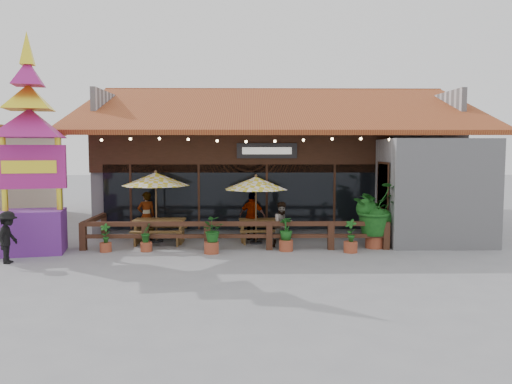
{
  "coord_description": "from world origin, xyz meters",
  "views": [
    {
      "loc": [
        -1.16,
        -16.44,
        3.2
      ],
      "look_at": [
        -0.9,
        1.5,
        1.71
      ],
      "focal_mm": 35.0,
      "sensor_mm": 36.0,
      "label": 1
    }
  ],
  "objects_px": {
    "picnic_table_right": "(263,226)",
    "thai_sign_tower": "(30,129)",
    "umbrella_left": "(156,179)",
    "pedestrian": "(8,237)",
    "umbrella_right": "(256,183)",
    "picnic_table_left": "(160,227)",
    "tropical_plant": "(375,210)"
  },
  "relations": [
    {
      "from": "umbrella_right",
      "to": "pedestrian",
      "type": "bearing_deg",
      "value": -157.47
    },
    {
      "from": "picnic_table_right",
      "to": "pedestrian",
      "type": "xyz_separation_m",
      "value": [
        -7.34,
        -3.31,
        0.21
      ]
    },
    {
      "from": "picnic_table_left",
      "to": "tropical_plant",
      "type": "relative_size",
      "value": 0.8
    },
    {
      "from": "umbrella_right",
      "to": "picnic_table_left",
      "type": "distance_m",
      "value": 3.67
    },
    {
      "from": "tropical_plant",
      "to": "pedestrian",
      "type": "bearing_deg",
      "value": -169.26
    },
    {
      "from": "umbrella_right",
      "to": "picnic_table_left",
      "type": "height_order",
      "value": "umbrella_right"
    },
    {
      "from": "picnic_table_left",
      "to": "umbrella_right",
      "type": "bearing_deg",
      "value": -2.13
    },
    {
      "from": "picnic_table_right",
      "to": "pedestrian",
      "type": "bearing_deg",
      "value": -155.75
    },
    {
      "from": "picnic_table_left",
      "to": "pedestrian",
      "type": "xyz_separation_m",
      "value": [
        -3.76,
        -3.07,
        0.18
      ]
    },
    {
      "from": "picnic_table_left",
      "to": "tropical_plant",
      "type": "distance_m",
      "value": 7.34
    },
    {
      "from": "picnic_table_left",
      "to": "pedestrian",
      "type": "height_order",
      "value": "pedestrian"
    },
    {
      "from": "picnic_table_right",
      "to": "umbrella_right",
      "type": "bearing_deg",
      "value": -123.85
    },
    {
      "from": "umbrella_right",
      "to": "picnic_table_right",
      "type": "xyz_separation_m",
      "value": [
        0.24,
        0.36,
        -1.55
      ]
    },
    {
      "from": "umbrella_left",
      "to": "thai_sign_tower",
      "type": "xyz_separation_m",
      "value": [
        -3.48,
        -1.88,
        1.67
      ]
    },
    {
      "from": "picnic_table_left",
      "to": "thai_sign_tower",
      "type": "xyz_separation_m",
      "value": [
        -3.63,
        -1.65,
        3.31
      ]
    },
    {
      "from": "umbrella_left",
      "to": "tropical_plant",
      "type": "xyz_separation_m",
      "value": [
        7.4,
        -1.21,
        -0.95
      ]
    },
    {
      "from": "umbrella_left",
      "to": "thai_sign_tower",
      "type": "height_order",
      "value": "thai_sign_tower"
    },
    {
      "from": "picnic_table_right",
      "to": "thai_sign_tower",
      "type": "xyz_separation_m",
      "value": [
        -7.22,
        -1.89,
        3.34
      ]
    },
    {
      "from": "picnic_table_right",
      "to": "picnic_table_left",
      "type": "bearing_deg",
      "value": -176.2
    },
    {
      "from": "umbrella_left",
      "to": "pedestrian",
      "type": "height_order",
      "value": "umbrella_left"
    },
    {
      "from": "umbrella_left",
      "to": "tropical_plant",
      "type": "bearing_deg",
      "value": -9.26
    },
    {
      "from": "picnic_table_left",
      "to": "picnic_table_right",
      "type": "xyz_separation_m",
      "value": [
        3.58,
        0.24,
        -0.03
      ]
    },
    {
      "from": "tropical_plant",
      "to": "pedestrian",
      "type": "height_order",
      "value": "tropical_plant"
    },
    {
      "from": "tropical_plant",
      "to": "pedestrian",
      "type": "distance_m",
      "value": 11.21
    },
    {
      "from": "thai_sign_tower",
      "to": "umbrella_left",
      "type": "bearing_deg",
      "value": 28.32
    },
    {
      "from": "picnic_table_right",
      "to": "tropical_plant",
      "type": "relative_size",
      "value": 0.79
    },
    {
      "from": "umbrella_right",
      "to": "pedestrian",
      "type": "relative_size",
      "value": 1.87
    },
    {
      "from": "umbrella_right",
      "to": "picnic_table_right",
      "type": "height_order",
      "value": "umbrella_right"
    },
    {
      "from": "pedestrian",
      "to": "picnic_table_right",
      "type": "bearing_deg",
      "value": -68.63
    },
    {
      "from": "thai_sign_tower",
      "to": "umbrella_right",
      "type": "bearing_deg",
      "value": 12.35
    },
    {
      "from": "umbrella_left",
      "to": "umbrella_right",
      "type": "bearing_deg",
      "value": -5.7
    },
    {
      "from": "umbrella_right",
      "to": "picnic_table_right",
      "type": "bearing_deg",
      "value": 56.15
    }
  ]
}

